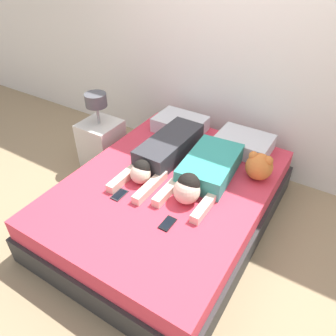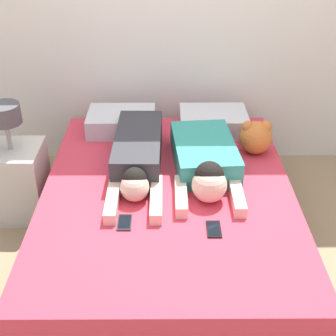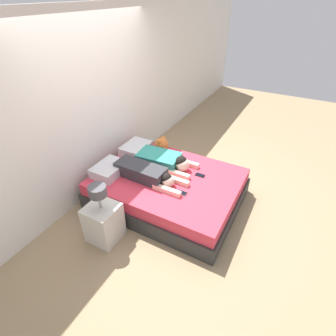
# 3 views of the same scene
# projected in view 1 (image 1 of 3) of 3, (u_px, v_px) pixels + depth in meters

# --- Properties ---
(ground_plane) EXTENTS (12.00, 12.00, 0.00)m
(ground_plane) POSITION_uv_depth(u_px,v_px,m) (168.00, 219.00, 3.00)
(ground_plane) COLOR #9E8460
(wall_back) EXTENTS (12.00, 0.06, 2.60)m
(wall_back) POSITION_uv_depth(u_px,v_px,m) (236.00, 42.00, 3.04)
(wall_back) COLOR white
(wall_back) RESTS_ON ground_plane
(bed) EXTENTS (1.61, 2.09, 0.44)m
(bed) POSITION_uv_depth(u_px,v_px,m) (168.00, 202.00, 2.87)
(bed) COLOR #2D2D2D
(bed) RESTS_ON ground_plane
(pillow_head_left) EXTENTS (0.50, 0.37, 0.15)m
(pillow_head_left) POSITION_uv_depth(u_px,v_px,m) (180.00, 124.00, 3.39)
(pillow_head_left) COLOR silver
(pillow_head_left) RESTS_ON bed
(pillow_head_right) EXTENTS (0.50, 0.37, 0.15)m
(pillow_head_right) POSITION_uv_depth(u_px,v_px,m) (244.00, 143.00, 3.09)
(pillow_head_right) COLOR silver
(pillow_head_right) RESTS_ON bed
(person_left) EXTENTS (0.33, 1.09, 0.20)m
(person_left) POSITION_uv_depth(u_px,v_px,m) (164.00, 152.00, 2.93)
(person_left) COLOR #333338
(person_left) RESTS_ON bed
(person_right) EXTENTS (0.44, 0.94, 0.24)m
(person_right) POSITION_uv_depth(u_px,v_px,m) (204.00, 172.00, 2.70)
(person_right) COLOR teal
(person_right) RESTS_ON bed
(cell_phone_left) EXTENTS (0.08, 0.14, 0.01)m
(cell_phone_left) POSITION_uv_depth(u_px,v_px,m) (119.00, 195.00, 2.61)
(cell_phone_left) COLOR #2D2D33
(cell_phone_left) RESTS_ON bed
(cell_phone_right) EXTENTS (0.08, 0.14, 0.01)m
(cell_phone_right) POSITION_uv_depth(u_px,v_px,m) (168.00, 223.00, 2.36)
(cell_phone_right) COLOR black
(cell_phone_right) RESTS_ON bed
(plush_toy) EXTENTS (0.23, 0.23, 0.24)m
(plush_toy) POSITION_uv_depth(u_px,v_px,m) (259.00, 166.00, 2.72)
(plush_toy) COLOR orange
(plush_toy) RESTS_ON bed
(nightstand) EXTENTS (0.39, 0.39, 0.85)m
(nightstand) POSITION_uv_depth(u_px,v_px,m) (102.00, 142.00, 3.51)
(nightstand) COLOR beige
(nightstand) RESTS_ON ground_plane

